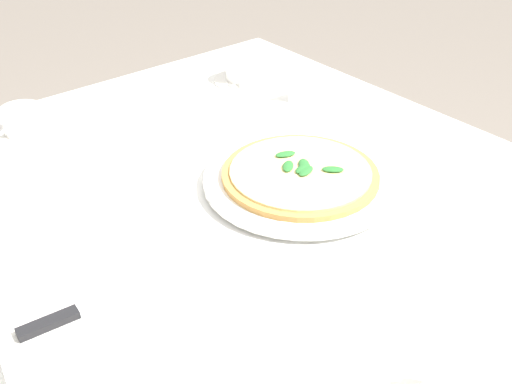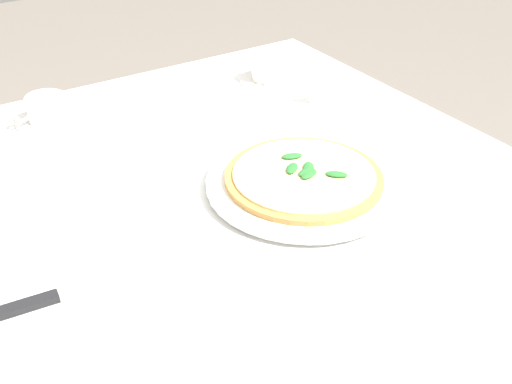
% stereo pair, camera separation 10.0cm
% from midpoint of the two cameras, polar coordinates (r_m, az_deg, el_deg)
% --- Properties ---
extents(dining_table, '(1.18, 1.18, 0.74)m').
position_cam_midpoint_polar(dining_table, '(1.06, -1.62, -7.82)').
color(dining_table, white).
rests_on(dining_table, ground_plane).
extents(pizza_plate, '(0.33, 0.33, 0.02)m').
position_cam_midpoint_polar(pizza_plate, '(1.05, 7.11, 0.70)').
color(pizza_plate, white).
rests_on(pizza_plate, dining_table).
extents(pizza, '(0.26, 0.26, 0.02)m').
position_cam_midpoint_polar(pizza, '(1.04, 7.17, 1.35)').
color(pizza, '#C68E47').
rests_on(pizza, pizza_plate).
extents(coffee_cup_left_edge, '(0.13, 0.13, 0.06)m').
position_cam_midpoint_polar(coffee_cup_left_edge, '(1.30, -16.58, 7.11)').
color(coffee_cup_left_edge, white).
rests_on(coffee_cup_left_edge, dining_table).
extents(coffee_cup_near_left, '(0.13, 0.13, 0.06)m').
position_cam_midpoint_polar(coffee_cup_near_left, '(1.44, 3.16, 11.02)').
color(coffee_cup_near_left, white).
rests_on(coffee_cup_near_left, dining_table).
extents(napkin_folded, '(0.24, 0.16, 0.02)m').
position_cam_midpoint_polar(napkin_folded, '(0.84, -13.52, -9.86)').
color(napkin_folded, white).
rests_on(napkin_folded, dining_table).
extents(dinner_knife, '(0.20, 0.04, 0.01)m').
position_cam_midpoint_polar(dinner_knife, '(0.83, -13.46, -9.10)').
color(dinner_knife, silver).
rests_on(dinner_knife, napkin_folded).
extents(menu_card, '(0.09, 0.01, 0.06)m').
position_cam_midpoint_polar(menu_card, '(1.36, 8.81, 9.40)').
color(menu_card, white).
rests_on(menu_card, dining_table).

